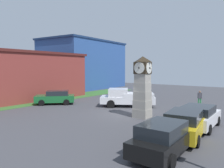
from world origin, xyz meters
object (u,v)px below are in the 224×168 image
Objects in this scene: car_navy_sedan at (164,138)px; clock_tower at (142,88)px; pickup_truck at (127,97)px; bollard_near_tower at (194,126)px; pedestrian_by_cars at (200,97)px; bollard_far_row at (179,117)px; car_by_building at (199,116)px; car_near_tower at (185,124)px; car_end_of_row at (56,97)px; bollard_mid_row at (188,121)px; bollard_end_row at (175,113)px.

clock_tower is at bearing 36.06° from car_navy_sedan.
pickup_truck is (3.52, 3.65, -1.47)m from clock_tower.
bollard_near_tower is 0.22× the size of car_navy_sedan.
car_navy_sedan is at bearing -171.62° from pedestrian_by_cars.
bollard_far_row is 8.60m from pedestrian_by_cars.
car_navy_sedan is 5.62m from car_by_building.
pickup_truck reaches higher than car_navy_sedan.
clock_tower reaches higher than pedestrian_by_cars.
car_near_tower is 11.66m from pedestrian_by_cars.
bollard_near_tower is 0.17× the size of pickup_truck.
bollard_near_tower is 10.88m from pedestrian_by_cars.
car_near_tower reaches higher than car_end_of_row.
pedestrian_by_cars reaches higher than bollard_mid_row.
car_by_building reaches higher than bollard_near_tower.
bollard_near_tower is at bearing -124.40° from pickup_truck.
bollard_far_row is at bearing -92.91° from clock_tower.
bollard_mid_row is at bearing -120.83° from pickup_truck.
car_near_tower is (-0.86, 0.27, 0.30)m from bollard_near_tower.
car_by_building reaches higher than bollard_mid_row.
bollard_mid_row is 0.22× the size of car_end_of_row.
bollard_far_row is 1.54m from car_by_building.
car_end_of_row is (0.17, 13.82, 0.30)m from bollard_far_row.
car_end_of_row reaches higher than bollard_end_row.
car_navy_sedan is 1.05× the size of car_end_of_row.
pickup_truck is at bearing 61.27° from bollard_far_row.
bollard_end_row is at bearing 36.35° from bollard_near_tower.
bollard_near_tower reaches higher than bollard_end_row.
pedestrian_by_cars is (7.37, 0.03, 0.43)m from bollard_end_row.
clock_tower is 5.32× the size of bollard_far_row.
bollard_far_row is 13.82m from car_end_of_row.
bollard_far_row is at bearing 13.12° from car_navy_sedan.
car_near_tower is (-3.06, -4.44, -1.60)m from clock_tower.
bollard_mid_row is 0.21× the size of car_navy_sedan.
car_by_building reaches higher than bollard_end_row.
car_end_of_row is at bearing 78.55° from car_near_tower.
pickup_truck reaches higher than car_end_of_row.
car_navy_sedan is at bearing -163.51° from bollard_end_row.
car_navy_sedan is at bearing -166.88° from bollard_far_row.
pickup_truck is at bearing 55.60° from bollard_near_tower.
bollard_far_row is 0.19× the size of car_near_tower.
pickup_truck is (6.58, 8.09, 0.13)m from car_near_tower.
pedestrian_by_cars reaches higher than car_near_tower.
bollard_mid_row is 0.19× the size of car_near_tower.
car_by_building is at bearing -165.96° from pedestrian_by_cars.
clock_tower is at bearing -90.10° from car_end_of_row.
pedestrian_by_cars is (4.88, -5.95, -0.03)m from pickup_truck.
clock_tower is 5.28m from pickup_truck.
bollard_mid_row is (1.17, 0.73, -0.04)m from bollard_near_tower.
car_near_tower is at bearing 162.82° from bollard_near_tower.
bollard_near_tower is 1.38m from bollard_mid_row.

